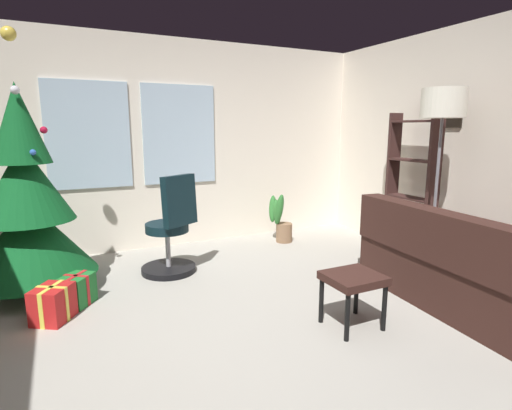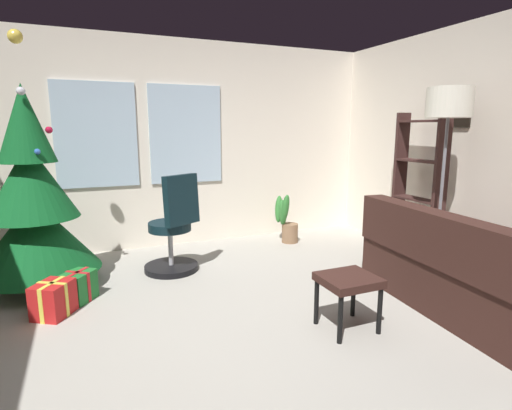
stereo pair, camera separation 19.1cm
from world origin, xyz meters
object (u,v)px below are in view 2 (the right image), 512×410
(potted_plant, at_px, (286,222))
(footstool, at_px, (348,284))
(office_chair, at_px, (174,234))
(holiday_tree, at_px, (33,207))
(couch, at_px, (494,280))
(floor_lamp, at_px, (448,114))
(bookshelf, at_px, (418,195))
(gift_box_green, at_px, (78,287))
(gift_box_red, at_px, (53,299))

(potted_plant, bearing_deg, footstool, -106.08)
(potted_plant, bearing_deg, office_chair, -161.75)
(holiday_tree, bearing_deg, footstool, -39.70)
(couch, height_order, footstool, couch)
(holiday_tree, height_order, floor_lamp, holiday_tree)
(bookshelf, bearing_deg, office_chair, 166.94)
(couch, bearing_deg, potted_plant, 102.35)
(gift_box_green, xyz_separation_m, bookshelf, (3.59, -0.22, 0.61))
(gift_box_green, bearing_deg, couch, -27.72)
(couch, distance_m, bookshelf, 1.55)
(footstool, height_order, potted_plant, potted_plant)
(holiday_tree, distance_m, potted_plant, 2.91)
(holiday_tree, bearing_deg, gift_box_red, -78.10)
(footstool, bearing_deg, gift_box_red, 151.61)
(bookshelf, distance_m, potted_plant, 1.64)
(holiday_tree, bearing_deg, floor_lamp, -19.23)
(gift_box_red, distance_m, office_chair, 1.30)
(gift_box_red, height_order, bookshelf, bookshelf)
(couch, relative_size, holiday_tree, 0.88)
(couch, relative_size, floor_lamp, 1.10)
(floor_lamp, bearing_deg, footstool, -159.61)
(couch, height_order, bookshelf, bookshelf)
(office_chair, xyz_separation_m, bookshelf, (2.67, -0.62, 0.33))
(footstool, distance_m, holiday_tree, 2.87)
(bookshelf, bearing_deg, floor_lamp, -116.18)
(footstool, distance_m, office_chair, 1.96)
(potted_plant, bearing_deg, floor_lamp, -64.59)
(office_chair, height_order, potted_plant, office_chair)
(gift_box_red, bearing_deg, footstool, -28.39)
(bookshelf, height_order, floor_lamp, floor_lamp)
(holiday_tree, relative_size, potted_plant, 3.48)
(gift_box_red, height_order, potted_plant, potted_plant)
(office_chair, bearing_deg, bookshelf, -13.06)
(footstool, relative_size, floor_lamp, 0.22)
(bookshelf, distance_m, floor_lamp, 1.08)
(potted_plant, bearing_deg, gift_box_red, -156.79)
(gift_box_green, xyz_separation_m, office_chair, (0.92, 0.40, 0.28))
(gift_box_red, bearing_deg, potted_plant, 23.21)
(couch, xyz_separation_m, footstool, (-1.20, 0.27, 0.05))
(couch, relative_size, footstool, 4.92)
(couch, height_order, holiday_tree, holiday_tree)
(holiday_tree, xyz_separation_m, gift_box_red, (0.15, -0.71, -0.64))
(gift_box_red, bearing_deg, bookshelf, 0.18)
(floor_lamp, bearing_deg, couch, -107.63)
(gift_box_green, relative_size, floor_lamp, 0.18)
(office_chair, bearing_deg, footstool, -61.79)
(footstool, xyz_separation_m, gift_box_green, (-1.85, 1.33, -0.22))
(footstool, xyz_separation_m, office_chair, (-0.93, 1.73, 0.06))
(couch, bearing_deg, gift_box_green, 152.28)
(holiday_tree, bearing_deg, gift_box_green, -55.37)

